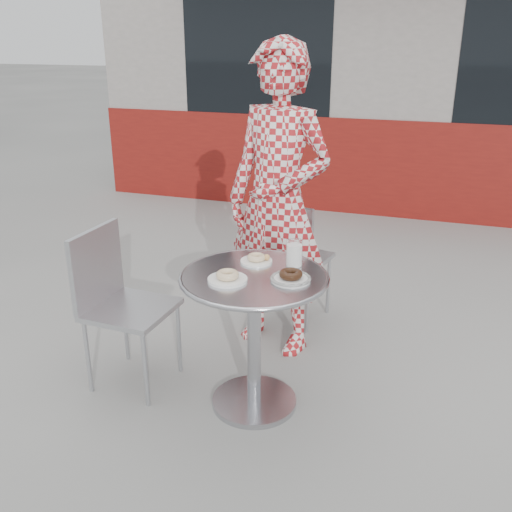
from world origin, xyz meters
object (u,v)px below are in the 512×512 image
(chair_left, at_px, (132,338))
(plate_far, at_px, (257,259))
(chair_far, at_px, (294,283))
(milk_cup, at_px, (294,254))
(seated_person, at_px, (278,203))
(plate_near, at_px, (227,277))
(bistro_table, at_px, (254,309))
(plate_checker, at_px, (291,277))

(chair_left, relative_size, plate_far, 5.39)
(chair_far, relative_size, chair_left, 0.97)
(chair_left, distance_m, milk_cup, 1.01)
(seated_person, height_order, milk_cup, seated_person)
(plate_near, relative_size, milk_cup, 1.41)
(plate_far, bearing_deg, seated_person, 94.35)
(bistro_table, height_order, chair_left, chair_left)
(chair_far, bearing_deg, plate_checker, 114.72)
(plate_far, relative_size, plate_checker, 0.84)
(chair_left, bearing_deg, seated_person, -39.99)
(plate_checker, bearing_deg, milk_cup, 100.28)
(bistro_table, distance_m, milk_cup, 0.33)
(chair_far, bearing_deg, plate_far, 102.65)
(chair_far, bearing_deg, milk_cup, 115.40)
(seated_person, relative_size, plate_near, 9.67)
(milk_cup, bearing_deg, plate_checker, -79.72)
(bistro_table, distance_m, chair_far, 1.05)
(chair_left, height_order, milk_cup, chair_left)
(chair_far, relative_size, plate_far, 5.22)
(seated_person, distance_m, plate_far, 0.52)
(bistro_table, distance_m, chair_left, 0.75)
(bistro_table, xyz_separation_m, milk_cup, (0.15, 0.18, 0.24))
(plate_far, height_order, milk_cup, milk_cup)
(plate_checker, height_order, milk_cup, milk_cup)
(plate_far, height_order, plate_checker, plate_checker)
(bistro_table, xyz_separation_m, plate_near, (-0.10, -0.10, 0.20))
(chair_far, height_order, plate_far, chair_far)
(plate_checker, xyz_separation_m, milk_cup, (-0.03, 0.18, 0.05))
(plate_far, bearing_deg, chair_left, -165.71)
(plate_far, xyz_separation_m, milk_cup, (0.19, 0.01, 0.05))
(plate_near, distance_m, plate_checker, 0.29)
(seated_person, bearing_deg, chair_far, 104.36)
(milk_cup, bearing_deg, seated_person, 115.06)
(plate_far, bearing_deg, milk_cup, 4.41)
(chair_left, relative_size, milk_cup, 6.54)
(chair_far, height_order, seated_person, seated_person)
(milk_cup, bearing_deg, plate_far, -175.59)
(plate_far, xyz_separation_m, plate_checker, (0.22, -0.17, -0.00))
(chair_left, distance_m, plate_near, 0.77)
(chair_far, height_order, chair_left, chair_left)
(chair_left, relative_size, plate_checker, 4.54)
(plate_checker, distance_m, milk_cup, 0.19)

